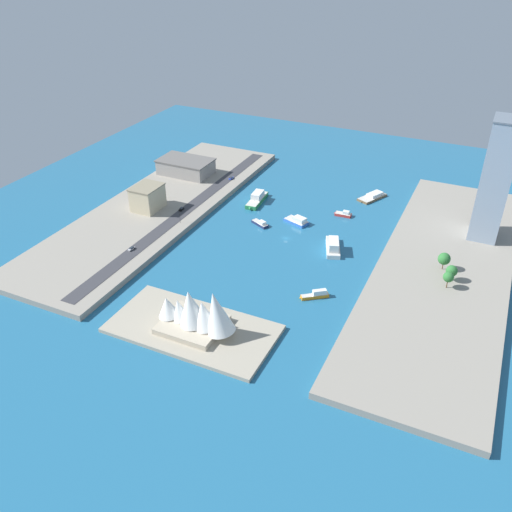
% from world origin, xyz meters
% --- Properties ---
extents(ground_plane, '(440.00, 440.00, 0.00)m').
position_xyz_m(ground_plane, '(0.00, 0.00, 0.00)').
color(ground_plane, '#23668E').
extents(quay_west, '(70.00, 240.00, 3.58)m').
position_xyz_m(quay_west, '(-94.54, 0.00, 1.79)').
color(quay_west, gray).
rests_on(quay_west, ground_plane).
extents(quay_east, '(70.00, 240.00, 3.58)m').
position_xyz_m(quay_east, '(94.54, 0.00, 1.79)').
color(quay_east, gray).
rests_on(quay_east, ground_plane).
extents(peninsula_point, '(80.04, 40.63, 2.00)m').
position_xyz_m(peninsula_point, '(6.36, 102.16, 1.00)').
color(peninsula_point, '#A89E89').
rests_on(peninsula_point, ground_plane).
extents(road_strip, '(9.01, 228.00, 0.15)m').
position_xyz_m(road_strip, '(72.55, 0.00, 3.65)').
color(road_strip, '#38383D').
rests_on(road_strip, quay_east).
extents(patrol_launch_navy, '(13.88, 9.32, 3.51)m').
position_xyz_m(patrol_launch_navy, '(21.78, -8.79, 1.30)').
color(patrol_launch_navy, '#1E284C').
rests_on(patrol_launch_navy, ground_plane).
extents(barge_flat_brown, '(17.72, 24.19, 3.53)m').
position_xyz_m(barge_flat_brown, '(-33.84, -79.83, 1.34)').
color(barge_flat_brown, brown).
rests_on(barge_flat_brown, ground_plane).
extents(ferry_white_commuter, '(15.47, 25.66, 7.92)m').
position_xyz_m(ferry_white_commuter, '(-31.02, 1.77, 3.01)').
color(ferry_white_commuter, silver).
rests_on(ferry_white_commuter, ground_plane).
extents(tugboat_red, '(12.15, 5.20, 3.82)m').
position_xyz_m(tugboat_red, '(-23.21, -44.35, 1.35)').
color(tugboat_red, red).
rests_on(tugboat_red, ground_plane).
extents(catamaran_blue, '(17.69, 12.47, 4.79)m').
position_xyz_m(catamaran_blue, '(1.01, -21.55, 1.79)').
color(catamaran_blue, blue).
rests_on(catamaran_blue, ground_plane).
extents(ferry_green_doubledeck, '(10.04, 29.27, 6.99)m').
position_xyz_m(ferry_green_doubledeck, '(38.18, -39.08, 2.57)').
color(ferry_green_doubledeck, '#2D8C4C').
rests_on(ferry_green_doubledeck, ground_plane).
extents(water_taxi_orange, '(14.32, 11.57, 4.44)m').
position_xyz_m(water_taxi_orange, '(-38.07, 51.56, 1.69)').
color(water_taxi_orange, orange).
rests_on(water_taxi_orange, ground_plane).
extents(tower_tall_glass, '(16.92, 20.67, 73.11)m').
position_xyz_m(tower_tall_glass, '(-109.94, -48.19, 40.17)').
color(tower_tall_glass, '#8C9EB2').
rests_on(tower_tall_glass, quay_west).
extents(carpark_squat_concrete, '(40.27, 25.07, 11.23)m').
position_xyz_m(carpark_squat_concrete, '(105.51, -54.78, 9.23)').
color(carpark_squat_concrete, gray).
rests_on(carpark_squat_concrete, quay_east).
extents(office_block_beige, '(16.74, 20.62, 16.29)m').
position_xyz_m(office_block_beige, '(96.67, 7.77, 11.76)').
color(office_block_beige, '#C6B793').
rests_on(office_block_beige, quay_east).
extents(hatchback_blue, '(1.93, 4.95, 1.51)m').
position_xyz_m(hatchback_blue, '(69.27, -59.62, 4.47)').
color(hatchback_blue, black).
rests_on(hatchback_blue, road_strip).
extents(suv_black, '(2.20, 4.59, 1.63)m').
position_xyz_m(suv_black, '(75.47, 0.62, 4.52)').
color(suv_black, black).
rests_on(suv_black, road_strip).
extents(sedan_silver, '(2.04, 4.73, 1.53)m').
position_xyz_m(sedan_silver, '(74.56, 57.30, 4.48)').
color(sedan_silver, black).
rests_on(sedan_silver, road_strip).
extents(traffic_light_waterfront, '(0.36, 0.36, 6.50)m').
position_xyz_m(traffic_light_waterfront, '(66.70, 16.08, 7.92)').
color(traffic_light_waterfront, black).
rests_on(traffic_light_waterfront, quay_east).
extents(opera_landmark, '(41.68, 25.30, 24.84)m').
position_xyz_m(opera_landmark, '(2.82, 102.16, 11.66)').
color(opera_landmark, '#BCAD93').
rests_on(opera_landmark, peninsula_point).
extents(park_tree_cluster, '(11.94, 23.86, 10.06)m').
position_xyz_m(park_tree_cluster, '(-96.83, 8.58, 10.02)').
color(park_tree_cluster, brown).
rests_on(park_tree_cluster, quay_west).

